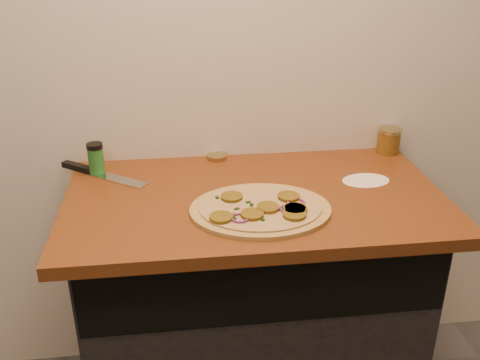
{
  "coord_description": "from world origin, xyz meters",
  "views": [
    {
      "loc": [
        -0.24,
        -0.09,
        1.66
      ],
      "look_at": [
        -0.05,
        1.42,
        0.95
      ],
      "focal_mm": 40.0,
      "sensor_mm": 36.0,
      "label": 1
    }
  ],
  "objects": [
    {
      "name": "cabinet",
      "position": [
        0.0,
        1.45,
        0.43
      ],
      "size": [
        1.1,
        0.6,
        0.86
      ],
      "primitive_type": "cube",
      "color": "black",
      "rests_on": "ground"
    },
    {
      "name": "countertop",
      "position": [
        0.0,
        1.42,
        0.88
      ],
      "size": [
        1.2,
        0.7,
        0.04
      ],
      "primitive_type": "cube",
      "color": "brown",
      "rests_on": "cabinet"
    },
    {
      "name": "pizza",
      "position": [
        0.0,
        1.29,
        0.91
      ],
      "size": [
        0.43,
        0.43,
        0.03
      ],
      "color": "tan",
      "rests_on": "countertop"
    },
    {
      "name": "chefs_knife",
      "position": [
        -0.52,
        1.63,
        0.91
      ],
      "size": [
        0.31,
        0.24,
        0.02
      ],
      "color": "#B7BAC1",
      "rests_on": "countertop"
    },
    {
      "name": "mason_jar_lid",
      "position": [
        -0.1,
        1.72,
        0.91
      ],
      "size": [
        0.08,
        0.08,
        0.02
      ],
      "primitive_type": "cylinder",
      "rotation": [
        0.0,
        0.0,
        0.09
      ],
      "color": "tan",
      "rests_on": "countertop"
    },
    {
      "name": "salsa_jar",
      "position": [
        0.55,
        1.7,
        0.95
      ],
      "size": [
        0.09,
        0.09,
        0.1
      ],
      "color": "#A11E10",
      "rests_on": "countertop"
    },
    {
      "name": "spice_shaker",
      "position": [
        -0.51,
        1.64,
        0.96
      ],
      "size": [
        0.06,
        0.06,
        0.11
      ],
      "color": "#216A26",
      "rests_on": "countertop"
    },
    {
      "name": "flour_spill",
      "position": [
        0.38,
        1.47,
        0.9
      ],
      "size": [
        0.18,
        0.18,
        0.0
      ],
      "primitive_type": "cylinder",
      "rotation": [
        0.0,
        0.0,
        0.11
      ],
      "color": "silver",
      "rests_on": "countertop"
    }
  ]
}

